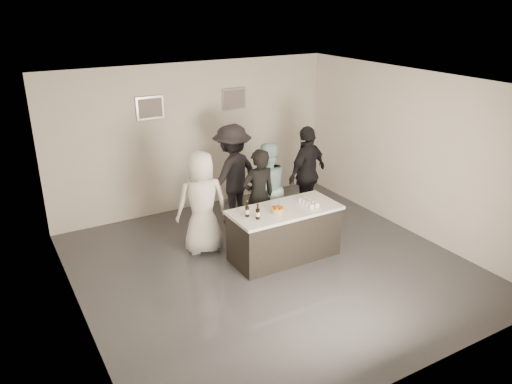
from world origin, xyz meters
TOP-DOWN VIEW (x-y plane):
  - floor at (0.00, 0.00)m, footprint 6.00×6.00m
  - ceiling at (0.00, 0.00)m, footprint 6.00×6.00m
  - wall_back at (0.00, 3.00)m, footprint 6.00×0.04m
  - wall_front at (0.00, -3.00)m, footprint 6.00×0.04m
  - wall_left at (-3.00, 0.00)m, footprint 0.04×6.00m
  - wall_right at (3.00, 0.00)m, footprint 0.04×6.00m
  - picture_left at (-0.90, 2.97)m, footprint 0.54×0.04m
  - picture_right at (0.90, 2.97)m, footprint 0.54×0.04m
  - bar_counter at (0.36, 0.16)m, footprint 1.86×0.86m
  - cake at (0.16, 0.09)m, footprint 0.22×0.22m
  - beer_bottle_a at (-0.34, 0.20)m, footprint 0.07×0.07m
  - beer_bottle_b at (-0.24, 0.03)m, footprint 0.07×0.07m
  - tumbler_cluster at (0.80, 0.11)m, footprint 0.19×0.40m
  - candles at (0.07, -0.12)m, footprint 0.24×0.08m
  - person_main_black at (0.27, 0.88)m, footprint 0.65×0.44m
  - person_main_blue at (0.60, 1.16)m, footprint 0.86×0.67m
  - person_guest_left at (-0.74, 1.07)m, footprint 0.96×0.70m
  - person_guest_right at (1.62, 1.31)m, footprint 1.20×0.82m
  - person_guest_back at (0.28, 1.88)m, footprint 1.44×1.12m

SIDE VIEW (x-z plane):
  - floor at x=0.00m, z-range 0.00..0.00m
  - bar_counter at x=0.36m, z-range 0.00..0.90m
  - person_main_blue at x=0.60m, z-range 0.00..1.75m
  - person_main_black at x=0.27m, z-range 0.00..1.75m
  - person_guest_left at x=-0.74m, z-range 0.00..1.81m
  - candles at x=0.07m, z-range 0.90..0.91m
  - cake at x=0.16m, z-range 0.90..0.97m
  - tumbler_cluster at x=0.80m, z-range 0.90..0.98m
  - person_guest_right at x=1.62m, z-range 0.00..1.89m
  - person_guest_back at x=0.28m, z-range 0.00..1.96m
  - beer_bottle_a at x=-0.34m, z-range 0.90..1.16m
  - beer_bottle_b at x=-0.24m, z-range 0.90..1.16m
  - wall_back at x=0.00m, z-range 0.00..3.00m
  - wall_front at x=0.00m, z-range 0.00..3.00m
  - wall_left at x=-3.00m, z-range 0.00..3.00m
  - wall_right at x=3.00m, z-range 0.00..3.00m
  - picture_left at x=-0.90m, z-range 1.98..2.42m
  - picture_right at x=0.90m, z-range 1.98..2.42m
  - ceiling at x=0.00m, z-range 3.00..3.00m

